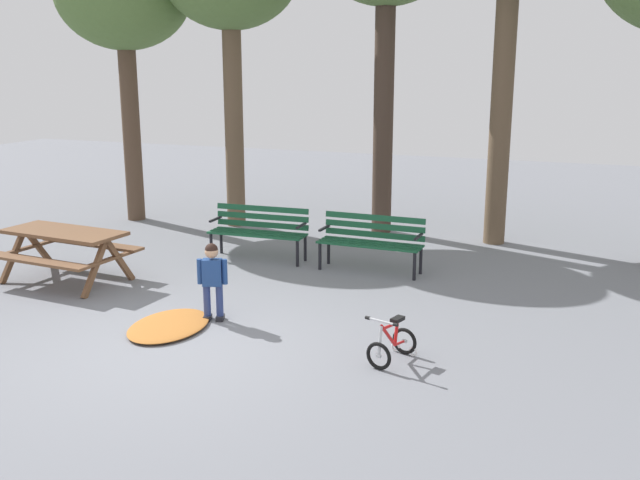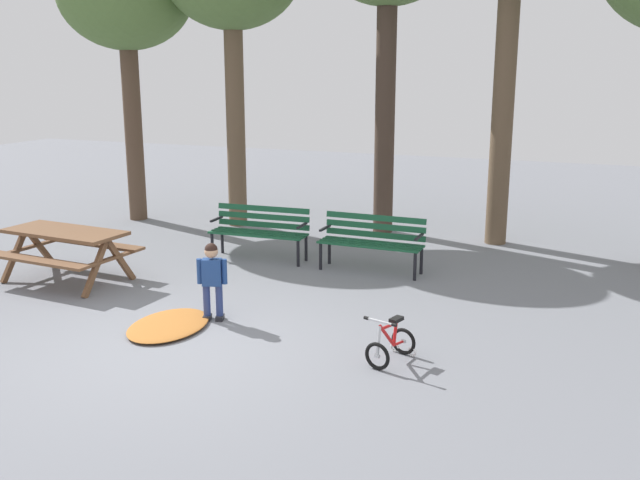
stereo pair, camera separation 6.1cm
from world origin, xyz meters
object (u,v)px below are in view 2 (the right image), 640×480
at_px(child_standing, 212,276).
at_px(kids_bicycle, 391,344).
at_px(park_bench_left, 372,238).
at_px(picnic_table, 65,242).
at_px(park_bench_far_left, 260,228).

relative_size(child_standing, kids_bicycle, 1.58).
height_order(park_bench_left, kids_bicycle, park_bench_left).
bearing_deg(park_bench_left, child_standing, -112.10).
height_order(child_standing, kids_bicycle, child_standing).
relative_size(picnic_table, kids_bicycle, 3.06).
bearing_deg(child_standing, park_bench_far_left, 104.88).
distance_m(picnic_table, park_bench_far_left, 3.00).
bearing_deg(picnic_table, child_standing, -12.98).
bearing_deg(park_bench_left, kids_bicycle, -68.87).
xyz_separation_m(picnic_table, kids_bicycle, (5.22, -1.08, -0.39)).
bearing_deg(park_bench_far_left, kids_bicycle, -45.94).
height_order(park_bench_left, child_standing, child_standing).
height_order(park_bench_far_left, park_bench_left, same).
height_order(picnic_table, park_bench_left, park_bench_left).
bearing_deg(child_standing, park_bench_left, 67.90).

